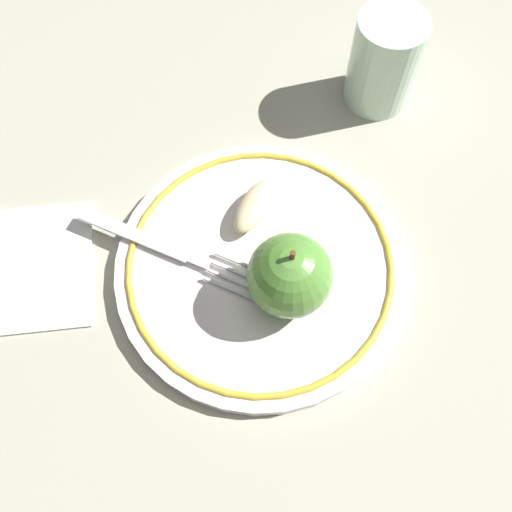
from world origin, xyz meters
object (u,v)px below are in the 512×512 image
at_px(plate, 256,269).
at_px(fork, 173,251).
at_px(drinking_glass, 384,61).
at_px(apple_slice_front, 254,206).
at_px(apple_red_whole, 290,276).
at_px(napkin_folded, 13,268).

relative_size(plate, fork, 1.46).
bearing_deg(fork, drinking_glass, 67.73).
bearing_deg(apple_slice_front, apple_red_whole, 47.87).
distance_m(drinking_glass, napkin_folded, 0.39).
bearing_deg(fork, plate, 13.21).
height_order(plate, drinking_glass, drinking_glass).
distance_m(apple_red_whole, apple_slice_front, 0.08).
bearing_deg(apple_red_whole, apple_slice_front, -11.39).
bearing_deg(fork, napkin_folded, -152.08).
xyz_separation_m(plate, fork, (0.05, 0.05, 0.01)).
height_order(fork, napkin_folded, fork).
relative_size(apple_slice_front, napkin_folded, 0.43).
xyz_separation_m(apple_slice_front, drinking_glass, (0.06, -0.18, 0.02)).
distance_m(apple_slice_front, drinking_glass, 0.19).
bearing_deg(plate, napkin_folded, 57.62).
xyz_separation_m(plate, drinking_glass, (0.11, -0.21, 0.04)).
distance_m(apple_slice_front, fork, 0.08).
height_order(plate, apple_slice_front, apple_slice_front).
height_order(apple_slice_front, fork, apple_slice_front).
xyz_separation_m(plate, apple_slice_front, (0.05, -0.03, 0.02)).
bearing_deg(apple_slice_front, napkin_folded, -48.96).
xyz_separation_m(apple_red_whole, fork, (0.08, 0.06, -0.03)).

